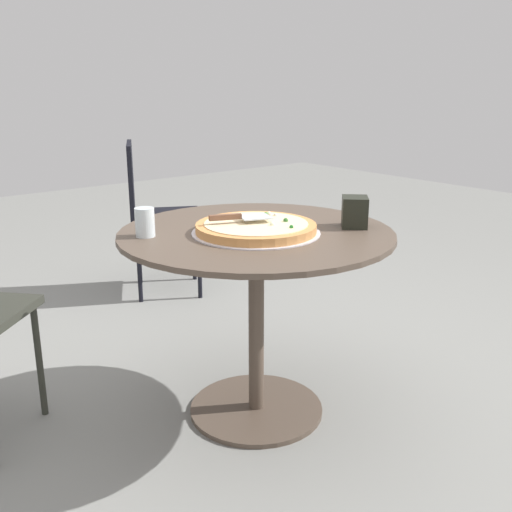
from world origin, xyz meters
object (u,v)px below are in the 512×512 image
(patio_table, at_px, (256,278))
(pizza_on_tray, at_px, (256,228))
(drinking_cup, at_px, (145,222))
(napkin_dispenser, at_px, (355,212))
(pizza_server, at_px, (240,217))
(patio_chair_far, at_px, (152,206))

(patio_table, height_order, pizza_on_tray, pizza_on_tray)
(drinking_cup, height_order, napkin_dispenser, napkin_dispenser)
(drinking_cup, bearing_deg, pizza_on_tray, -122.00)
(pizza_on_tray, bearing_deg, patio_table, -40.33)
(pizza_server, bearing_deg, pizza_on_tray, -133.55)
(pizza_on_tray, bearing_deg, patio_chair_far, -15.66)
(napkin_dispenser, bearing_deg, drinking_cup, -73.62)
(pizza_server, height_order, drinking_cup, drinking_cup)
(drinking_cup, distance_m, patio_chair_far, 1.43)
(drinking_cup, bearing_deg, pizza_server, -119.97)
(patio_table, bearing_deg, patio_chair_far, -15.11)
(patio_table, distance_m, drinking_cup, 0.43)
(napkin_dispenser, bearing_deg, patio_table, -75.23)
(patio_table, relative_size, pizza_on_tray, 2.18)
(napkin_dispenser, bearing_deg, patio_chair_far, -137.92)
(pizza_server, relative_size, drinking_cup, 2.23)
(pizza_on_tray, distance_m, drinking_cup, 0.37)
(pizza_on_tray, height_order, pizza_server, pizza_server)
(patio_table, bearing_deg, drinking_cup, 63.06)
(pizza_on_tray, relative_size, patio_chair_far, 0.50)
(patio_table, xyz_separation_m, patio_chair_far, (1.39, -0.38, -0.02))
(pizza_server, bearing_deg, napkin_dispenser, -117.27)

